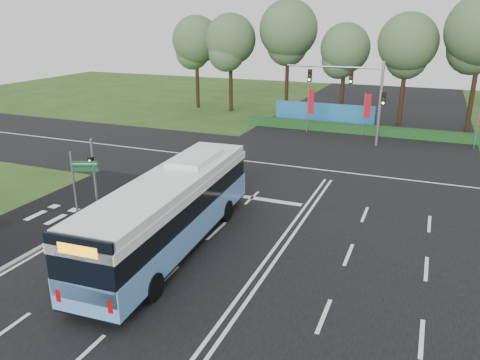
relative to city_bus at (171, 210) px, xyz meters
name	(u,v)px	position (x,y,z in m)	size (l,w,h in m)	color
ground	(279,243)	(4.44, 2.34, -1.89)	(120.00, 120.00, 0.00)	#234717
road_main	(279,243)	(4.44, 2.34, -1.87)	(20.00, 120.00, 0.04)	black
road_cross	(331,171)	(4.44, 14.34, -1.87)	(120.00, 14.00, 0.05)	black
bike_path	(31,225)	(-8.06, -0.66, -1.86)	(5.00, 18.00, 0.06)	black
kerb_strip	(68,232)	(-5.66, -0.66, -1.83)	(0.25, 18.00, 0.12)	gray
city_bus	(171,210)	(0.00, 0.00, 0.00)	(3.50, 13.23, 3.76)	#5890CD
pedestrian_signal	(93,169)	(-6.87, 3.10, 0.22)	(0.33, 0.43, 3.86)	gray
street_sign	(79,176)	(-6.31, 1.32, 0.43)	(1.33, 0.61, 3.65)	gray
banner_flag_left	(310,104)	(0.01, 25.22, 0.84)	(0.61, 0.14, 4.17)	gray
banner_flag_mid	(367,108)	(5.05, 25.68, 0.73)	(0.59, 0.13, 3.99)	gray
traffic_light_gantry	(359,89)	(4.64, 22.84, 2.77)	(8.41, 0.28, 7.00)	gray
hedge	(360,129)	(4.44, 26.84, -1.49)	(22.00, 1.20, 0.80)	#163D19
blue_hoarding	(324,114)	(0.44, 29.34, -0.79)	(10.00, 0.30, 2.20)	#1C6099
eucalyptus_row	(429,37)	(9.31, 33.50, 6.67)	(53.46, 9.97, 12.50)	black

